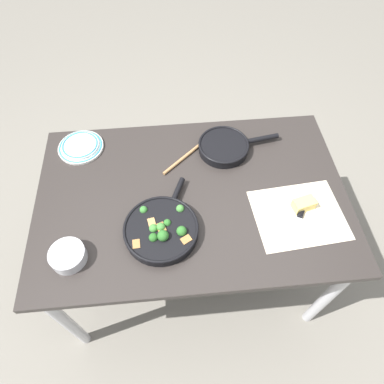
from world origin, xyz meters
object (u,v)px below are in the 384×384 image
Objects in this scene: skillet_broccoli at (162,229)px; cheese_block at (304,204)px; grater_knife at (300,217)px; wooden_spoon at (195,149)px; skillet_eggs at (224,147)px; dinner_plate_stack at (81,146)px; prep_bowl_steel at (68,256)px.

skillet_broccoli reaches higher than cheese_block.
wooden_spoon is at bearing -105.58° from grater_knife.
skillet_eggs is at bearing 128.94° from cheese_block.
skillet_broccoli is 1.85× the size of grater_knife.
dinner_plate_stack is at bearing -85.96° from grater_knife.
dinner_plate_stack reaches higher than grater_knife.
cheese_block is 0.73× the size of prep_bowl_steel.
dinner_plate_stack is (-0.97, 0.43, -0.01)m from cheese_block.
prep_bowl_steel is (0.01, -0.58, 0.01)m from dinner_plate_stack.
grater_knife is (0.40, -0.42, 0.00)m from wooden_spoon.
prep_bowl_steel is at bearing -53.11° from grater_knife.
wooden_spoon is at bearing -6.35° from dinner_plate_stack.
wooden_spoon is at bearing 164.75° from skillet_eggs.
skillet_eggs is 1.83× the size of grater_knife.
cheese_block is at bearing -178.09° from grater_knife.
skillet_broccoli is 0.52m from skillet_eggs.
skillet_eggs is 0.69m from dinner_plate_stack.
grater_knife is 1.00× the size of dinner_plate_stack.
grater_knife is at bearing -119.08° from cheese_block.
prep_bowl_steel reaches higher than skillet_eggs.
skillet_broccoli is 2.89× the size of prep_bowl_steel.
grater_knife reaches higher than wooden_spoon.
wooden_spoon is 0.74m from prep_bowl_steel.
wooden_spoon is at bearing 0.94° from skillet_broccoli.
wooden_spoon is at bearing 43.76° from prep_bowl_steel.
dinner_plate_stack is at bearing 132.23° from wooden_spoon.
grater_knife is at bearing -66.59° from skillet_eggs.
cheese_block reaches higher than dinner_plate_stack.
dinner_plate_stack is (-0.55, 0.06, 0.00)m from wooden_spoon.
prep_bowl_steel is (-0.96, -0.15, 0.00)m from cheese_block.
skillet_broccoli is at bearing -173.83° from cheese_block.
cheese_block reaches higher than grater_knife.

